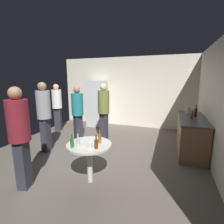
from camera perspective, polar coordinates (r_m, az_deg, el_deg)
ground_plane at (r=4.58m, az=-4.59°, el=-13.45°), size 5.20×5.20×0.10m
wall_back at (r=6.66m, az=4.61°, el=6.83°), size 5.32×0.06×2.70m
wall_side_right at (r=3.92m, az=32.74°, el=1.95°), size 0.06×5.20×2.70m
refrigerator at (r=6.67m, az=-5.14°, el=2.93°), size 0.70×0.68×1.80m
kitchen_counter at (r=4.81m, az=25.48°, el=-6.93°), size 0.64×1.84×0.90m
kettle at (r=5.19m, az=24.91°, el=0.33°), size 0.24×0.17×0.18m
wine_bottle_on_counter at (r=4.78m, az=26.85°, el=-0.14°), size 0.08×0.08×0.31m
beer_bottle_on_counter at (r=4.49m, az=25.83°, el=-1.17°), size 0.06×0.06×0.23m
foreground_table at (r=3.06m, az=-7.80°, el=-12.62°), size 0.80×0.80×0.73m
beer_bottle_amber at (r=3.02m, az=-4.26°, el=-9.00°), size 0.06×0.06×0.23m
beer_bottle_brown at (r=2.79m, az=-5.45°, el=-10.82°), size 0.06×0.06×0.23m
beer_bottle_green at (r=2.90m, az=-13.57°, el=-10.17°), size 0.06×0.06×0.23m
beer_bottle_clear at (r=2.90m, az=-11.59°, el=-10.11°), size 0.06×0.06×0.23m
plastic_cup_white at (r=2.79m, az=-7.58°, el=-11.43°), size 0.08×0.08×0.11m
person_in_teal_shirt at (r=4.97m, az=-11.77°, el=0.66°), size 0.46×0.46×1.66m
person_in_gray_shirt at (r=4.52m, az=-22.37°, el=0.11°), size 0.37×0.37×1.79m
person_in_white_shirt at (r=6.28m, az=-18.39°, el=2.71°), size 0.42×0.42×1.69m
person_in_maroon_shirt at (r=3.12m, az=-29.30°, el=-5.75°), size 0.42×0.42×1.75m
person_in_olive_shirt at (r=4.97m, az=-2.90°, el=1.49°), size 0.36×0.36×1.74m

